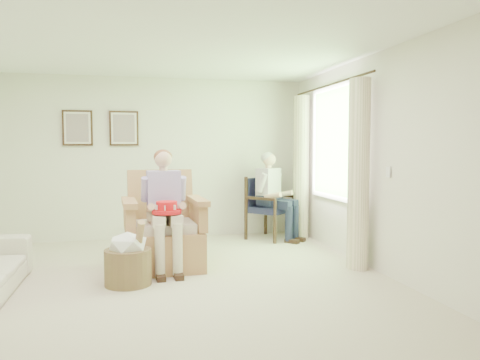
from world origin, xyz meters
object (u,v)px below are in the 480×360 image
(wicker_armchair, at_px, (164,237))
(hatbox, at_px, (128,259))
(wood_armchair, at_px, (269,205))
(person_wicker, at_px, (164,200))
(person_dark, at_px, (272,189))
(red_hat, at_px, (167,209))

(wicker_armchair, relative_size, hatbox, 1.63)
(wood_armchair, relative_size, person_wicker, 0.69)
(person_wicker, bearing_deg, wood_armchair, 40.48)
(wicker_armchair, xyz_separation_m, person_wicker, (-0.00, -0.16, 0.47))
(wicker_armchair, bearing_deg, wood_armchair, 37.71)
(person_dark, distance_m, red_hat, 2.49)
(wicker_armchair, distance_m, person_dark, 2.30)
(red_hat, bearing_deg, wood_armchair, 46.52)
(wood_armchair, relative_size, hatbox, 1.34)
(wood_armchair, bearing_deg, wicker_armchair, 179.47)
(wood_armchair, xyz_separation_m, person_wicker, (-1.80, -1.69, 0.31))
(wicker_armchair, relative_size, wood_armchair, 1.22)
(wood_armchair, distance_m, red_hat, 2.61)
(wicker_armchair, height_order, person_dark, person_dark)
(person_dark, xyz_separation_m, red_hat, (-1.79, -1.72, -0.03))
(wood_armchair, bearing_deg, person_dark, -130.90)
(wood_armchair, distance_m, hatbox, 3.14)
(person_dark, distance_m, hatbox, 3.06)
(wood_armchair, distance_m, person_dark, 0.31)
(wicker_armchair, bearing_deg, red_hat, -90.71)
(wood_armchair, bearing_deg, hatbox, -176.34)
(wicker_armchair, height_order, red_hat, wicker_armchair)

